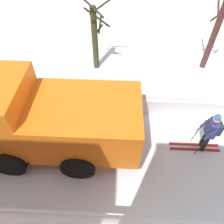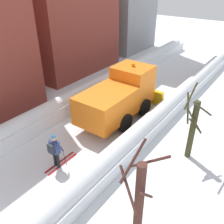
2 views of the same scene
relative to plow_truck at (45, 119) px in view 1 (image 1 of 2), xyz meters
name	(u,v)px [view 1 (image 1 of 2)]	position (x,y,z in m)	size (l,w,h in m)	color
ground_plane	(84,156)	(-0.41, -1.15, -1.48)	(80.00, 80.00, 0.00)	white
snowbank_right	(91,93)	(2.27, -1.15, -0.95)	(1.10, 36.00, 1.15)	white
plow_truck	(45,119)	(0.00, 0.00, 0.00)	(3.20, 5.98, 3.12)	orange
skier	(210,131)	(0.15, -5.39, -0.48)	(0.62, 1.80, 1.81)	black
bare_tree_near	(216,31)	(5.08, -6.53, 0.46)	(1.26, 1.24, 4.03)	#4E2A23
bare_tree_mid	(95,37)	(4.79, -1.13, 0.20)	(1.27, 1.31, 3.67)	#39381E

